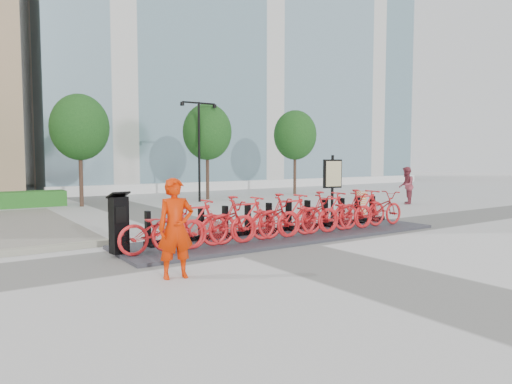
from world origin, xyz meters
TOP-DOWN VIEW (x-y plane):
  - ground at (0.00, 0.00)m, footprint 120.00×120.00m
  - glass_building at (14.00, 26.00)m, footprint 32.00×16.00m
  - tree_1 at (-1.50, 12.00)m, footprint 2.60×2.60m
  - tree_2 at (5.00, 12.00)m, footprint 2.60×2.60m
  - tree_3 at (11.00, 12.00)m, footprint 2.60×2.60m
  - streetlamp at (4.00, 11.00)m, footprint 2.00×0.20m
  - dock_pad at (1.30, 0.30)m, footprint 9.60×2.40m
  - dock_rail_posts at (1.36, 0.77)m, footprint 8.02×0.50m
  - bike_0 at (-2.60, -0.05)m, footprint 2.04×0.71m
  - bike_1 at (-1.88, -0.05)m, footprint 1.98×0.56m
  - bike_2 at (-1.16, -0.05)m, footprint 2.04×0.71m
  - bike_3 at (-0.44, -0.05)m, footprint 1.98×0.56m
  - bike_4 at (0.28, -0.05)m, footprint 2.04×0.71m
  - bike_5 at (1.00, -0.05)m, footprint 1.98×0.56m
  - bike_6 at (1.72, -0.05)m, footprint 2.04×0.71m
  - bike_7 at (2.44, -0.05)m, footprint 1.98×0.56m
  - bike_8 at (3.16, -0.05)m, footprint 2.04×0.71m
  - bike_9 at (3.88, -0.05)m, footprint 1.98×0.56m
  - bike_10 at (4.60, -0.05)m, footprint 2.04×0.71m
  - kiosk at (-3.44, 0.40)m, footprint 0.48×0.42m
  - worker_red at (-3.14, -1.98)m, footprint 0.73×0.54m
  - pedestrian at (11.63, 4.34)m, footprint 1.10×1.04m
  - construction_barrel at (6.95, 2.87)m, footprint 0.61×0.61m
  - map_sign at (5.18, 2.64)m, footprint 0.76×0.24m

SIDE VIEW (x-z plane):
  - ground at x=0.00m, z-range 0.00..0.00m
  - dock_pad at x=1.30m, z-range 0.00..0.08m
  - construction_barrel at x=6.95m, z-range 0.00..0.89m
  - dock_rail_posts at x=1.36m, z-range 0.08..0.93m
  - bike_0 at x=-2.60m, z-range 0.08..1.15m
  - bike_2 at x=-1.16m, z-range 0.08..1.15m
  - bike_4 at x=0.28m, z-range 0.08..1.15m
  - bike_6 at x=1.72m, z-range 0.08..1.15m
  - bike_8 at x=3.16m, z-range 0.08..1.15m
  - bike_10 at x=4.60m, z-range 0.08..1.15m
  - bike_1 at x=-1.88m, z-range 0.08..1.27m
  - bike_3 at x=-0.44m, z-range 0.08..1.27m
  - bike_5 at x=1.00m, z-range 0.08..1.27m
  - bike_7 at x=2.44m, z-range 0.08..1.27m
  - bike_9 at x=3.88m, z-range 0.08..1.27m
  - kiosk at x=-3.44m, z-range 0.05..1.44m
  - pedestrian at x=11.63m, z-range 0.00..1.79m
  - worker_red at x=-3.14m, z-range 0.00..1.84m
  - map_sign at x=5.18m, z-range 0.37..2.69m
  - streetlamp at x=4.00m, z-range 0.63..5.63m
  - tree_1 at x=-1.50m, z-range 1.04..6.14m
  - tree_2 at x=5.00m, z-range 1.04..6.14m
  - tree_3 at x=11.00m, z-range 1.04..6.14m
  - glass_building at x=14.00m, z-range 0.00..24.00m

